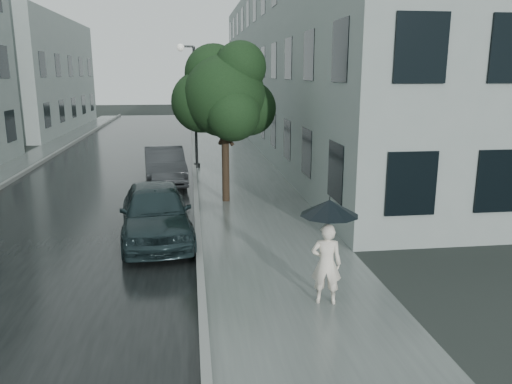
{
  "coord_description": "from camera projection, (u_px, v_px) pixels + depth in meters",
  "views": [
    {
      "loc": [
        -1.69,
        -9.12,
        4.06
      ],
      "look_at": [
        -0.18,
        2.38,
        1.3
      ],
      "focal_mm": 35.0,
      "sensor_mm": 36.0,
      "label": 1
    }
  ],
  "objects": [
    {
      "name": "car_far",
      "position": [
        165.0,
        165.0,
        18.94
      ],
      "size": [
        1.85,
        4.22,
        1.35
      ],
      "primitive_type": "imported",
      "rotation": [
        0.0,
        0.0,
        0.11
      ],
      "color": "#232628",
      "rests_on": "ground"
    },
    {
      "name": "pedestrian",
      "position": [
        326.0,
        264.0,
        8.9
      ],
      "size": [
        0.61,
        0.48,
        1.49
      ],
      "primitive_type": "imported",
      "rotation": [
        0.0,
        0.0,
        2.89
      ],
      "color": "silver",
      "rests_on": "sidewalk"
    },
    {
      "name": "car_near",
      "position": [
        156.0,
        212.0,
        12.39
      ],
      "size": [
        2.09,
        4.32,
        1.42
      ],
      "primitive_type": "imported",
      "rotation": [
        0.0,
        0.0,
        0.1
      ],
      "color": "#182629",
      "rests_on": "ground"
    },
    {
      "name": "umbrella",
      "position": [
        329.0,
        208.0,
        8.67
      ],
      "size": [
        1.32,
        1.32,
        1.04
      ],
      "rotation": [
        0.0,
        0.0,
        -0.33
      ],
      "color": "black",
      "rests_on": "ground"
    },
    {
      "name": "kerb_far",
      "position": [
        23.0,
        173.0,
        20.42
      ],
      "size": [
        0.15,
        60.0,
        0.15
      ],
      "primitive_type": "cube",
      "color": "slate",
      "rests_on": "ground"
    },
    {
      "name": "asphalt_road",
      "position": [
        110.0,
        173.0,
        20.88
      ],
      "size": [
        6.85,
        60.0,
        0.0
      ],
      "primitive_type": "cube",
      "color": "black",
      "rests_on": "ground"
    },
    {
      "name": "street_tree",
      "position": [
        224.0,
        95.0,
        15.63
      ],
      "size": [
        3.35,
        3.04,
        5.05
      ],
      "color": "#332619",
      "rests_on": "ground"
    },
    {
      "name": "ground",
      "position": [
        280.0,
        282.0,
        9.95
      ],
      "size": [
        120.0,
        120.0,
        0.0
      ],
      "primitive_type": "plane",
      "color": "black",
      "rests_on": "ground"
    },
    {
      "name": "lamp_post",
      "position": [
        192.0,
        99.0,
        21.38
      ],
      "size": [
        0.84,
        0.36,
        5.28
      ],
      "rotation": [
        0.0,
        0.0,
        0.12
      ],
      "color": "black",
      "rests_on": "ground"
    },
    {
      "name": "building_near",
      "position": [
        315.0,
        66.0,
        28.41
      ],
      "size": [
        7.02,
        36.0,
        9.0
      ],
      "color": "gray",
      "rests_on": "ground"
    },
    {
      "name": "kerb_near",
      "position": [
        194.0,
        169.0,
        21.31
      ],
      "size": [
        0.15,
        60.0,
        0.15
      ],
      "primitive_type": "cube",
      "color": "slate",
      "rests_on": "ground"
    },
    {
      "name": "building_far_b",
      "position": [
        21.0,
        74.0,
        36.22
      ],
      "size": [
        7.02,
        18.0,
        8.0
      ],
      "color": "gray",
      "rests_on": "ground"
    },
    {
      "name": "sidewalk",
      "position": [
        237.0,
        170.0,
        21.56
      ],
      "size": [
        3.5,
        60.0,
        0.01
      ],
      "primitive_type": "cube",
      "color": "slate",
      "rests_on": "ground"
    }
  ]
}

